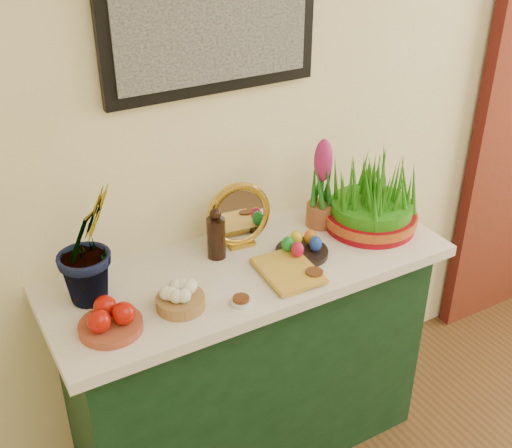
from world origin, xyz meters
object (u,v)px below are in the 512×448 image
(sideboard, at_px, (249,366))
(book, at_px, (265,277))
(mirror, at_px, (239,216))
(hyacinth_green, at_px, (85,227))
(wheatgrass_sabzeh, at_px, (372,197))

(sideboard, bearing_deg, book, -93.39)
(mirror, relative_size, book, 1.04)
(sideboard, height_order, mirror, mirror)
(hyacinth_green, relative_size, wheatgrass_sabzeh, 1.45)
(sideboard, relative_size, book, 5.56)
(sideboard, bearing_deg, mirror, 75.53)
(sideboard, relative_size, wheatgrass_sabzeh, 3.74)
(book, bearing_deg, mirror, 84.59)
(wheatgrass_sabzeh, bearing_deg, sideboard, 179.33)
(hyacinth_green, bearing_deg, sideboard, -35.08)
(book, bearing_deg, hyacinth_green, 162.63)
(sideboard, height_order, wheatgrass_sabzeh, wheatgrass_sabzeh)
(hyacinth_green, xyz_separation_m, wheatgrass_sabzeh, (1.03, -0.08, -0.13))
(sideboard, xyz_separation_m, book, (-0.01, -0.12, 0.48))
(sideboard, distance_m, mirror, 0.60)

